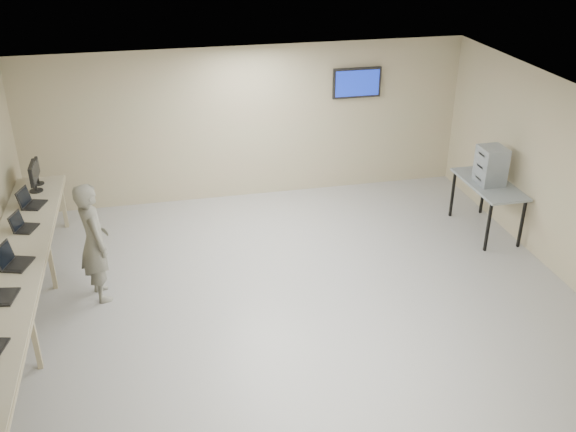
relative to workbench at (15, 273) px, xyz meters
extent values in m
cube|color=#BCBCBC|center=(3.59, 0.00, -0.83)|extent=(8.00, 7.00, 0.01)
cube|color=white|center=(3.59, 0.00, 1.97)|extent=(8.00, 7.00, 0.01)
cube|color=tan|center=(3.59, 3.50, 0.57)|extent=(8.00, 0.01, 2.80)
cube|color=tan|center=(3.59, -3.50, 0.57)|extent=(8.00, 0.01, 2.80)
cube|color=tan|center=(7.59, 0.00, 0.57)|extent=(0.01, 7.00, 2.80)
cube|color=black|center=(5.59, 3.48, 1.22)|extent=(0.15, 0.04, 0.15)
cube|color=black|center=(5.59, 3.44, 1.22)|extent=(0.90, 0.06, 0.55)
cube|color=#0F229A|center=(5.59, 3.40, 1.22)|extent=(0.82, 0.01, 0.47)
cube|color=beige|center=(-0.01, 0.00, 0.05)|extent=(0.75, 6.00, 0.04)
cube|color=tan|center=(0.36, 0.00, 0.02)|extent=(0.02, 6.00, 0.06)
cube|color=tan|center=(0.29, -0.90, -0.40)|extent=(0.06, 0.06, 0.86)
cube|color=tan|center=(-0.31, 0.90, -0.40)|extent=(0.06, 0.06, 0.86)
cube|color=tan|center=(0.29, 0.90, -0.40)|extent=(0.06, 0.06, 0.86)
cube|color=tan|center=(-0.31, 2.85, -0.40)|extent=(0.06, 0.06, 0.86)
cube|color=tan|center=(0.29, 2.85, -0.40)|extent=(0.06, 0.06, 0.86)
cube|color=black|center=(0.00, -0.67, 0.09)|extent=(0.33, 0.42, 0.02)
cube|color=black|center=(0.05, 0.07, 0.09)|extent=(0.39, 0.46, 0.02)
cube|color=black|center=(-0.09, 0.07, 0.24)|extent=(0.19, 0.38, 0.28)
cube|color=black|center=(-0.08, 0.07, 0.24)|extent=(0.15, 0.33, 0.23)
cube|color=black|center=(0.02, 1.08, 0.08)|extent=(0.33, 0.39, 0.02)
cube|color=black|center=(-0.10, 1.08, 0.21)|extent=(0.16, 0.32, 0.24)
cube|color=black|center=(-0.09, 1.08, 0.21)|extent=(0.13, 0.28, 0.20)
cube|color=black|center=(0.03, 1.85, 0.08)|extent=(0.36, 0.43, 0.02)
cube|color=black|center=(-0.11, 1.85, 0.23)|extent=(0.17, 0.35, 0.26)
cube|color=black|center=(-0.09, 1.85, 0.23)|extent=(0.14, 0.31, 0.22)
cylinder|color=black|center=(-0.01, 2.41, 0.08)|extent=(0.21, 0.21, 0.02)
cube|color=black|center=(-0.01, 2.41, 0.17)|extent=(0.04, 0.03, 0.17)
cube|color=black|center=(-0.01, 2.41, 0.38)|extent=(0.05, 0.47, 0.32)
cube|color=black|center=(0.02, 2.41, 0.38)|extent=(0.00, 0.43, 0.27)
cylinder|color=black|center=(-0.01, 2.70, 0.08)|extent=(0.18, 0.18, 0.01)
cube|color=black|center=(-0.01, 2.70, 0.16)|extent=(0.04, 0.03, 0.15)
cube|color=black|center=(-0.01, 2.70, 0.34)|extent=(0.05, 0.41, 0.27)
cube|color=black|center=(0.01, 2.70, 0.34)|extent=(0.00, 0.37, 0.23)
imported|color=#5E6051|center=(0.95, 0.55, 0.04)|extent=(0.59, 0.73, 1.73)
cube|color=gray|center=(7.19, 1.18, 0.04)|extent=(0.69, 1.47, 0.04)
cube|color=black|center=(6.89, 0.55, -0.41)|extent=(0.04, 0.04, 0.84)
cube|color=black|center=(6.89, 1.82, -0.41)|extent=(0.04, 0.04, 0.84)
cube|color=black|center=(7.48, 0.55, -0.41)|extent=(0.04, 0.04, 0.84)
cube|color=black|center=(7.48, 1.82, -0.41)|extent=(0.04, 0.04, 0.84)
cube|color=#99A6B2|center=(7.17, 1.18, 0.16)|extent=(0.39, 0.44, 0.21)
cube|color=#99A6B2|center=(7.17, 1.18, 0.37)|extent=(0.39, 0.44, 0.21)
cube|color=#99A6B2|center=(7.17, 1.18, 0.57)|extent=(0.39, 0.44, 0.21)
camera|label=1|loc=(1.88, -7.49, 4.29)|focal=40.00mm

